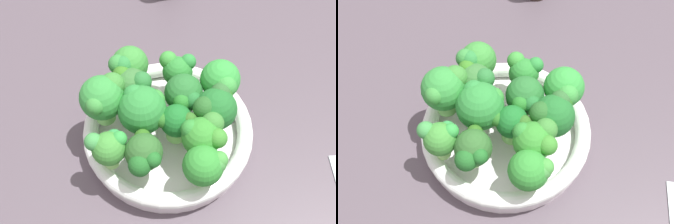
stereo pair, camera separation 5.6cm
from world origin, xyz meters
The scene contains 15 objects.
ground_plane centered at (0.00, 0.00, -1.25)cm, with size 130.00×130.00×2.50cm, color #4F454D.
bowl centered at (0.56, -1.43, 2.04)cm, with size 24.03×24.03×4.00cm.
broccoli_floret_0 centered at (3.69, 0.23, 8.26)cm, with size 6.52×6.68×7.43cm.
broccoli_floret_1 centered at (-4.93, 1.59, 8.26)cm, with size 6.00×5.51×6.65cm.
broccoli_floret_2 centered at (6.41, -3.66, 7.85)cm, with size 5.76×5.08×6.53cm.
broccoli_floret_3 centered at (1.51, 5.92, 7.69)cm, with size 5.12×6.26×6.10cm.
broccoli_floret_4 centered at (-0.85, -4.38, 7.64)cm, with size 5.50×5.93×6.31cm.
broccoli_floret_5 centered at (-6.15, 5.36, 7.76)cm, with size 5.37×5.09×6.33cm.
broccoli_floret_6 centered at (-5.43, -3.25, 8.15)cm, with size 5.71×6.27×6.80cm.
broccoli_floret_7 centered at (-5.08, -7.82, 8.19)cm, with size 5.61×6.04×6.97cm.
broccoli_floret_8 centered at (1.38, -8.65, 7.30)cm, with size 5.38×4.54×5.69cm.
broccoli_floret_9 centered at (-1.04, 0.12, 7.37)cm, with size 5.49×4.40×5.83cm.
broccoli_floret_10 centered at (9.13, -0.35, 8.66)cm, with size 6.06×6.81×7.75cm.
broccoli_floret_11 centered at (5.98, 6.29, 7.77)cm, with size 5.16×4.82×6.00cm.
broccoli_floret_12 centered at (8.11, -6.95, 8.01)cm, with size 5.28×5.53×6.52cm.
Camera 1 is at (-8.50, 29.14, 53.06)cm, focal length 44.79 mm.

